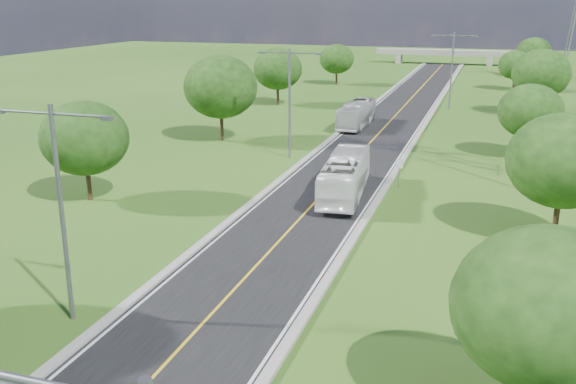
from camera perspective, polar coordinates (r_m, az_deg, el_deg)
name	(u,v)px	position (r m, az deg, el deg)	size (l,w,h in m)	color
ground	(381,131)	(72.81, 8.29, 5.38)	(260.00, 260.00, 0.00)	#244714
road	(390,121)	(78.62, 9.05, 6.21)	(8.00, 150.00, 0.06)	black
curb_left	(355,119)	(79.35, 6.01, 6.48)	(0.50, 150.00, 0.22)	gray
curb_right	(426,123)	(78.08, 12.15, 6.03)	(0.50, 150.00, 0.22)	gray
speed_limit_sign	(399,169)	(50.46, 9.87, 2.07)	(0.55, 0.09, 2.40)	slate
overpass	(444,53)	(151.35, 13.68, 11.89)	(30.00, 3.00, 3.20)	gray
streetlight_near_left	(60,196)	(29.78, -19.62, -0.36)	(5.90, 0.25, 10.00)	slate
streetlight_mid_left	(290,94)	(58.79, 0.14, 8.72)	(5.90, 0.25, 10.00)	slate
streetlight_far_right	(452,64)	(89.00, 14.38, 10.97)	(5.90, 0.25, 10.00)	slate
tree_lb	(85,138)	(48.36, -17.63, 4.59)	(6.30, 6.30, 7.33)	black
tree_lc	(221,87)	(66.65, -6.01, 9.27)	(7.56, 7.56, 8.79)	black
tree_ld	(278,69)	(89.67, -0.92, 10.89)	(6.72, 6.72, 7.82)	black
tree_le	(337,59)	(112.00, 4.36, 11.71)	(5.88, 5.88, 6.84)	black
tree_ra	(548,308)	(22.68, 22.11, -9.55)	(6.30, 6.30, 7.33)	black
tree_rb	(563,161)	(41.70, 23.28, 2.57)	(6.72, 6.72, 7.82)	black
tree_rc	(531,111)	(63.29, 20.75, 6.74)	(5.88, 5.88, 6.84)	black
tree_rd	(541,74)	(87.05, 21.58, 9.76)	(7.14, 7.14, 8.30)	black
tree_re	(516,65)	(110.93, 19.58, 10.60)	(5.46, 5.46, 6.35)	black
tree_rf	(534,52)	(130.93, 21.02, 11.55)	(6.30, 6.30, 7.33)	black
bus_outbound	(345,176)	(47.85, 5.10, 1.46)	(2.62, 11.18, 3.11)	white
bus_inbound	(357,114)	(74.66, 6.12, 6.90)	(2.40, 10.28, 2.86)	silver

